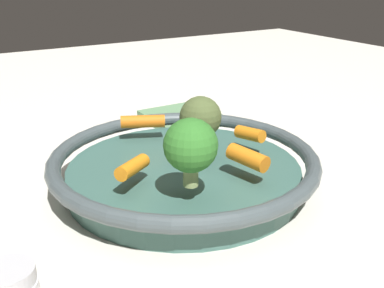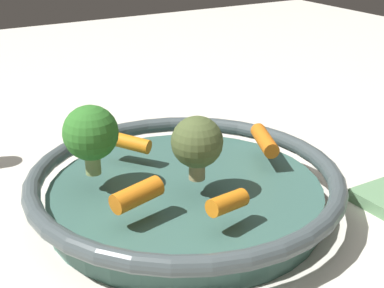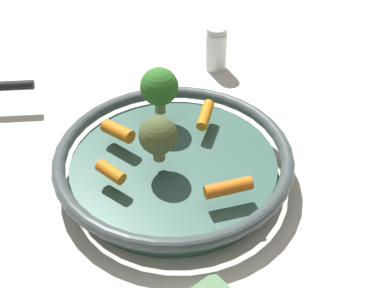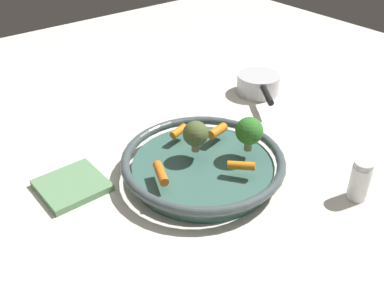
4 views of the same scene
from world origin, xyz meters
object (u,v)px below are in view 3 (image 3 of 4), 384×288
(baby_carrot_center, at_px, (228,188))
(baby_carrot_near_rim, at_px, (111,172))
(broccoli_floret_mid, at_px, (159,87))
(serving_bowl, at_px, (174,164))
(baby_carrot_back, at_px, (205,115))
(baby_carrot_left, at_px, (118,131))
(salt_shaker, at_px, (216,49))
(broccoli_floret_small, at_px, (157,135))

(baby_carrot_center, bearing_deg, baby_carrot_near_rim, 130.22)
(broccoli_floret_mid, bearing_deg, baby_carrot_center, -100.45)
(serving_bowl, height_order, baby_carrot_back, baby_carrot_back)
(baby_carrot_center, bearing_deg, broccoli_floret_mid, 79.55)
(baby_carrot_left, distance_m, salt_shaker, 0.31)
(baby_carrot_center, bearing_deg, broccoli_floret_small, 104.79)
(serving_bowl, height_order, salt_shaker, salt_shaker)
(broccoli_floret_small, height_order, salt_shaker, broccoli_floret_small)
(baby_carrot_left, relative_size, baby_carrot_near_rim, 1.23)
(baby_carrot_center, distance_m, broccoli_floret_mid, 0.20)
(baby_carrot_back, xyz_separation_m, salt_shaker, (0.16, 0.16, -0.02))
(baby_carrot_center, height_order, broccoli_floret_small, broccoli_floret_small)
(baby_carrot_near_rim, distance_m, broccoli_floret_mid, 0.16)
(baby_carrot_center, height_order, baby_carrot_near_rim, same)
(baby_carrot_back, relative_size, broccoli_floret_small, 0.80)
(broccoli_floret_mid, bearing_deg, broccoli_floret_small, -127.95)
(baby_carrot_left, xyz_separation_m, baby_carrot_near_rim, (-0.05, -0.07, -0.00))
(baby_carrot_near_rim, height_order, broccoli_floret_small, broccoli_floret_small)
(baby_carrot_back, relative_size, baby_carrot_near_rim, 1.30)
(baby_carrot_center, relative_size, broccoli_floret_small, 0.93)
(baby_carrot_left, relative_size, broccoli_floret_mid, 0.68)
(salt_shaker, bearing_deg, baby_carrot_back, -134.98)
(broccoli_floret_small, xyz_separation_m, broccoli_floret_mid, (0.07, 0.08, 0.01))
(baby_carrot_near_rim, relative_size, broccoli_floret_mid, 0.56)
(baby_carrot_back, relative_size, salt_shaker, 0.64)
(salt_shaker, bearing_deg, baby_carrot_near_rim, -152.05)
(serving_bowl, relative_size, broccoli_floret_small, 5.04)
(serving_bowl, height_order, baby_carrot_near_rim, baby_carrot_near_rim)
(baby_carrot_near_rim, xyz_separation_m, broccoli_floret_small, (0.07, -0.01, 0.03))
(serving_bowl, relative_size, salt_shaker, 4.02)
(serving_bowl, distance_m, broccoli_floret_small, 0.07)
(baby_carrot_back, bearing_deg, baby_carrot_center, -119.25)
(baby_carrot_back, distance_m, salt_shaker, 0.23)
(serving_bowl, height_order, baby_carrot_center, baby_carrot_center)
(baby_carrot_center, xyz_separation_m, baby_carrot_near_rim, (-0.10, 0.12, -0.00))
(serving_bowl, bearing_deg, salt_shaker, 37.99)
(baby_carrot_left, relative_size, broccoli_floret_small, 0.76)
(baby_carrot_back, height_order, broccoli_floret_mid, broccoli_floret_mid)
(serving_bowl, xyz_separation_m, broccoli_floret_small, (-0.02, 0.00, 0.06))
(broccoli_floret_small, bearing_deg, baby_carrot_back, 13.68)
(baby_carrot_left, bearing_deg, baby_carrot_center, -75.64)
(baby_carrot_back, relative_size, baby_carrot_left, 1.06)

